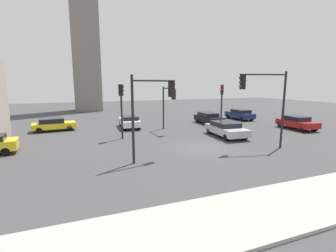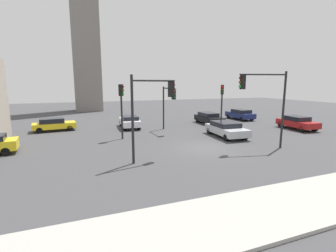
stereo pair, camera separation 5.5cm
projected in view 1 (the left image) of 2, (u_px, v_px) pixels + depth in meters
name	position (u px, v px, depth m)	size (l,w,h in m)	color
ground_plane	(204.00, 148.00, 18.87)	(106.57, 106.57, 0.00)	#424244
sidewalk_corner	(314.00, 199.00, 10.30)	(38.37, 3.38, 0.15)	#A8A59E
traffic_light_0	(121.00, 101.00, 21.29)	(0.48, 0.45, 4.82)	black
traffic_light_1	(153.00, 101.00, 15.25)	(3.12, 0.89, 5.40)	black
traffic_light_2	(265.00, 94.00, 17.89)	(3.62, 1.00, 5.76)	black
traffic_light_3	(222.00, 98.00, 25.94)	(0.44, 0.49, 4.75)	black
traffic_light_4	(169.00, 99.00, 24.77)	(0.37, 2.98, 4.56)	black
car_1	(240.00, 114.00, 33.57)	(1.96, 4.35, 1.40)	navy
car_2	(297.00, 122.00, 26.39)	(2.25, 4.42, 1.41)	maroon
car_3	(53.00, 124.00, 25.40)	(4.31, 2.24, 1.33)	yellow
car_4	(129.00, 121.00, 27.18)	(2.11, 4.46, 1.37)	silver
car_5	(226.00, 129.00, 22.74)	(2.45, 4.84, 1.36)	#ADB2B7
car_6	(209.00, 118.00, 29.93)	(1.93, 4.61, 1.38)	black
skyline_tower	(84.00, 28.00, 42.43)	(4.60, 4.60, 28.68)	gray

